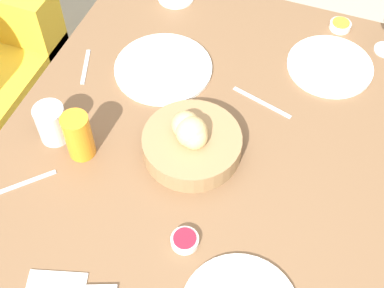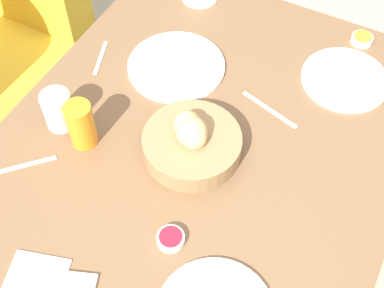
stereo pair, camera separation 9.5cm
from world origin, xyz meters
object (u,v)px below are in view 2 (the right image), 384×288
object	(u,v)px
water_tumbler	(58,110)
knife_silver	(20,167)
plate_far_center	(176,66)
spoon_coffee	(101,58)
jam_bowl_berry	(171,239)
fork_silver	(270,110)
bread_basket	(192,141)
jam_bowl_honey	(362,39)
plate_near_right	(345,79)
juice_glass	(81,125)
napkin	(34,282)

from	to	relation	value
water_tumbler	knife_silver	distance (m)	0.16
plate_far_center	spoon_coffee	xyz separation A→B (m)	(-0.07, 0.20, -0.00)
jam_bowl_berry	fork_silver	bearing A→B (deg)	-5.83
bread_basket	jam_bowl_honey	size ratio (longest dim) A/B	3.89
jam_bowl_berry	jam_bowl_honey	world-z (taller)	same
plate_far_center	jam_bowl_honey	distance (m)	0.53
plate_near_right	knife_silver	size ratio (longest dim) A/B	1.78
plate_far_center	fork_silver	xyz separation A→B (m)	(-0.02, -0.28, -0.00)
juice_glass	bread_basket	bearing A→B (deg)	-68.99
fork_silver	napkin	distance (m)	0.70
jam_bowl_berry	spoon_coffee	size ratio (longest dim) A/B	0.49
jam_bowl_berry	napkin	bearing A→B (deg)	136.35
jam_bowl_honey	bread_basket	bearing A→B (deg)	156.13
bread_basket	juice_glass	size ratio (longest dim) A/B	1.88
juice_glass	knife_silver	xyz separation A→B (m)	(-0.14, 0.09, -0.06)
juice_glass	spoon_coffee	xyz separation A→B (m)	(0.26, 0.13, -0.06)
fork_silver	spoon_coffee	bearing A→B (deg)	95.32
plate_near_right	plate_far_center	world-z (taller)	same
plate_near_right	fork_silver	xyz separation A→B (m)	(-0.19, 0.14, -0.00)
plate_near_right	plate_far_center	distance (m)	0.45
spoon_coffee	jam_bowl_honey	bearing A→B (deg)	-57.15
bread_basket	napkin	size ratio (longest dim) A/B	1.56
plate_near_right	napkin	distance (m)	0.93
bread_basket	knife_silver	xyz separation A→B (m)	(-0.23, 0.34, -0.04)
bread_basket	napkin	xyz separation A→B (m)	(-0.45, 0.13, -0.04)
juice_glass	jam_bowl_berry	xyz separation A→B (m)	(-0.14, -0.32, -0.05)
plate_near_right	bread_basket	bearing A→B (deg)	147.26
juice_glass	jam_bowl_honey	size ratio (longest dim) A/B	2.07
juice_glass	napkin	world-z (taller)	juice_glass
napkin	water_tumbler	bearing A→B (deg)	28.28
napkin	plate_near_right	bearing A→B (deg)	-24.63
plate_far_center	napkin	bearing A→B (deg)	-176.84
water_tumbler	fork_silver	xyz separation A→B (m)	(0.28, -0.45, -0.05)
spoon_coffee	fork_silver	bearing A→B (deg)	-84.68
water_tumbler	napkin	distance (m)	0.42
jam_bowl_honey	spoon_coffee	size ratio (longest dim) A/B	0.49
plate_near_right	jam_bowl_berry	bearing A→B (deg)	163.77
bread_basket	juice_glass	distance (m)	0.26
knife_silver	water_tumbler	bearing A→B (deg)	-3.02
jam_bowl_berry	plate_far_center	bearing A→B (deg)	27.48
bread_basket	juice_glass	bearing A→B (deg)	111.01
jam_bowl_berry	napkin	size ratio (longest dim) A/B	0.40
jam_bowl_honey	plate_near_right	bearing A→B (deg)	-178.07
plate_near_right	juice_glass	xyz separation A→B (m)	(-0.49, 0.50, 0.06)
plate_near_right	water_tumbler	xyz separation A→B (m)	(-0.47, 0.58, 0.05)
bread_basket	water_tumbler	bearing A→B (deg)	102.86
water_tumbler	knife_silver	world-z (taller)	water_tumbler
water_tumbler	plate_near_right	bearing A→B (deg)	-51.12
jam_bowl_honey	spoon_coffee	distance (m)	0.74
water_tumbler	spoon_coffee	world-z (taller)	water_tumbler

